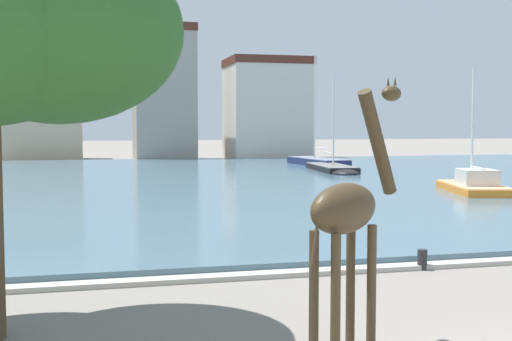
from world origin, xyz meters
The scene contains 10 objects.
harbor_water centered at (0.00, 32.88, 0.13)m, with size 79.40×50.25×0.26m, color #476675.
quay_edge_coping centered at (0.00, 7.50, 0.06)m, with size 79.40×0.50×0.12m, color #ADA89E.
giraffe_statue centered at (-2.03, 2.11, 2.21)m, with size 2.20×1.75×4.33m.
sailboat_navy centered at (12.23, 45.14, 0.45)m, with size 2.97×9.20×9.69m.
sailboat_black centered at (10.99, 37.05, 0.36)m, with size 2.82×8.43×7.13m.
sailboat_orange centered at (12.55, 21.96, 0.47)m, with size 3.70×6.72×6.38m.
mooring_bollard centered at (2.04, 7.35, 0.25)m, with size 0.24×0.24×0.50m, color #232326.
townhouse_tall_gabled centered at (-11.16, 63.41, 4.80)m, with size 9.05×7.33×9.56m.
townhouse_end_terrace centered at (1.47, 61.16, 6.83)m, with size 6.11×7.13×13.63m.
townhouse_corner_house centered at (12.23, 60.24, 5.29)m, with size 8.40×7.24×10.56m.
Camera 1 is at (-5.78, -7.14, 3.53)m, focal length 46.27 mm.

